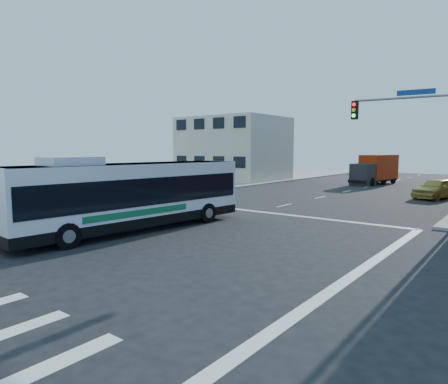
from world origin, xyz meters
The scene contains 7 objects.
ground centered at (0.00, 0.00, 0.00)m, with size 120.00×120.00×0.00m, color black.
sidewalk_nw centered at (-35.00, 35.00, 0.07)m, with size 50.00×50.00×0.15m, color gray.
building_west centered at (-17.02, 29.98, 4.01)m, with size 12.06×10.06×8.00m.
signal_mast_ne centered at (9.08, 10.62, 4.98)m, with size 7.91×1.13×8.07m.
transit_bus centered at (-1.59, 0.75, 1.78)m, with size 3.64×12.48×3.64m.
box_truck centered at (-0.41, 34.47, 1.61)m, with size 3.45×7.65×3.33m.
parked_car centered at (7.66, 24.04, 0.83)m, with size 1.96×4.87×1.66m, color gold.
Camera 1 is at (13.76, -11.73, 3.96)m, focal length 32.00 mm.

